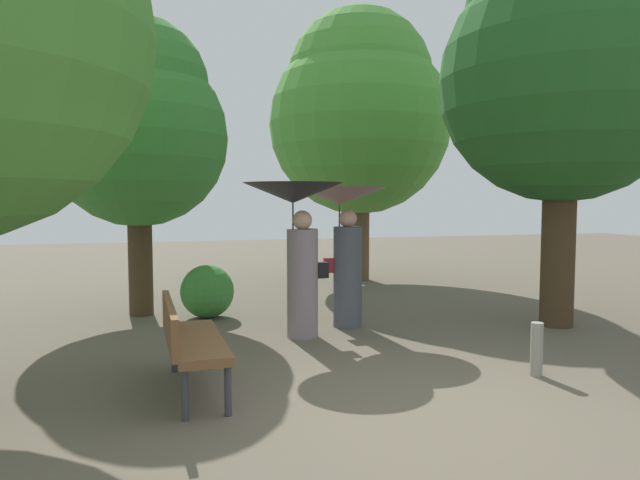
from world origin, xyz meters
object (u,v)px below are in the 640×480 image
object	(u,v)px
person_left	(297,225)
tree_mid_right	(564,59)
path_marker_post	(537,349)
person_right	(342,225)
tree_near_right	(360,110)
park_bench	(188,337)
tree_mid_left	(137,122)

from	to	relation	value
person_left	tree_mid_right	world-z (taller)	tree_mid_right
person_left	path_marker_post	size ratio (longest dim) A/B	3.66
person_right	tree_near_right	size ratio (longest dim) A/B	0.33
person_left	tree_near_right	world-z (taller)	tree_near_right
person_right	person_left	bearing A→B (deg)	126.71
path_marker_post	park_bench	bearing A→B (deg)	172.46
person_right	tree_near_right	world-z (taller)	tree_near_right
person_left	path_marker_post	bearing A→B (deg)	-131.68
person_left	tree_near_right	distance (m)	5.72
tree_mid_right	tree_near_right	bearing A→B (deg)	102.65
park_bench	tree_mid_left	distance (m)	4.49
path_marker_post	person_right	bearing A→B (deg)	114.20
tree_near_right	tree_mid_right	xyz separation A→B (m)	(1.12, -4.98, -0.00)
person_right	tree_mid_right	bearing A→B (deg)	-97.55
person_left	tree_mid_left	size ratio (longest dim) A/B	0.44
person_right	park_bench	size ratio (longest dim) A/B	1.26
park_bench	tree_mid_right	bearing A→B (deg)	-76.36
tree_mid_left	tree_mid_right	size ratio (longest dim) A/B	0.80
tree_mid_left	path_marker_post	world-z (taller)	tree_mid_left
person_right	tree_mid_right	xyz separation A→B (m)	(2.88, -0.75, 2.23)
person_left	path_marker_post	distance (m)	3.14
person_left	person_right	bearing A→B (deg)	-53.29
person_right	tree_mid_left	size ratio (longest dim) A/B	0.43
tree_mid_right	path_marker_post	size ratio (longest dim) A/B	10.42
tree_near_right	person_right	bearing A→B (deg)	-112.62
tree_mid_left	path_marker_post	distance (m)	6.29
tree_near_right	tree_mid_left	world-z (taller)	tree_near_right
park_bench	path_marker_post	size ratio (longest dim) A/B	2.83
person_left	tree_mid_left	world-z (taller)	tree_mid_left
path_marker_post	tree_near_right	bearing A→B (deg)	85.10
person_left	park_bench	size ratio (longest dim) A/B	1.29
tree_near_right	path_marker_post	world-z (taller)	tree_near_right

